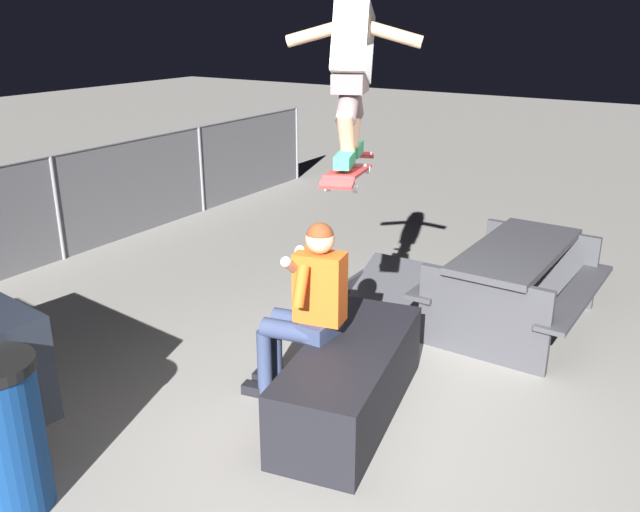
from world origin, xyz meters
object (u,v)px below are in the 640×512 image
(person_sitting_on_ledge, at_px, (305,302))
(trash_bin, at_px, (2,436))
(kicker_ramp, at_px, (398,299))
(skateboard, at_px, (349,171))
(skater_airborne, at_px, (352,63))
(ledge_box_main, at_px, (350,380))
(picnic_table_back, at_px, (515,273))

(person_sitting_on_ledge, relative_size, trash_bin, 1.45)
(kicker_ramp, bearing_deg, skateboard, -167.06)
(skater_airborne, relative_size, trash_bin, 1.19)
(kicker_ramp, bearing_deg, trash_bin, 170.64)
(ledge_box_main, distance_m, trash_bin, 2.21)
(skater_airborne, bearing_deg, skateboard, -159.30)
(trash_bin, bearing_deg, person_sitting_on_ledge, -22.56)
(skateboard, xyz_separation_m, skater_airborne, (0.05, 0.02, 0.69))
(ledge_box_main, xyz_separation_m, kicker_ramp, (1.87, 0.54, -0.20))
(person_sitting_on_ledge, relative_size, kicker_ramp, 1.32)
(kicker_ramp, relative_size, picnic_table_back, 0.60)
(picnic_table_back, xyz_separation_m, trash_bin, (-3.92, 1.66, -0.02))
(skateboard, xyz_separation_m, picnic_table_back, (1.84, -0.66, -1.20))
(skater_airborne, bearing_deg, trash_bin, 155.37)
(picnic_table_back, distance_m, trash_bin, 4.26)
(skateboard, height_order, trash_bin, skateboard)
(kicker_ramp, relative_size, trash_bin, 1.10)
(skateboard, relative_size, kicker_ramp, 0.99)
(skater_airborne, relative_size, kicker_ramp, 1.08)
(ledge_box_main, relative_size, skateboard, 1.59)
(kicker_ramp, bearing_deg, person_sitting_on_ledge, -175.04)
(skater_airborne, xyz_separation_m, picnic_table_back, (1.79, -0.68, -1.89))
(person_sitting_on_ledge, bearing_deg, trash_bin, 157.44)
(person_sitting_on_ledge, height_order, skateboard, skateboard)
(picnic_table_back, relative_size, trash_bin, 1.83)
(person_sitting_on_ledge, bearing_deg, kicker_ramp, 4.96)
(skater_airborne, bearing_deg, picnic_table_back, -20.89)
(kicker_ramp, bearing_deg, ledge_box_main, -163.97)
(skateboard, relative_size, skater_airborne, 0.91)
(person_sitting_on_ledge, bearing_deg, skateboard, -46.78)
(skateboard, distance_m, kicker_ramp, 2.36)
(ledge_box_main, relative_size, person_sitting_on_ledge, 1.19)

